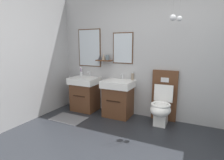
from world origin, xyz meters
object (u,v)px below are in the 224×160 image
object	(u,v)px
soap_dispenser	(133,76)
toilet	(162,104)
vanity_sink_right	(118,97)
vanity_sink_left	(85,93)
toothbrush_cup	(81,73)

from	to	relation	value
soap_dispenser	toilet	bearing A→B (deg)	-14.36
vanity_sink_right	toilet	xyz separation A→B (m)	(0.90, 0.03, -0.02)
vanity_sink_left	toilet	size ratio (longest dim) A/B	0.76
soap_dispenser	toothbrush_cup	bearing A→B (deg)	-179.57
toilet	toothbrush_cup	bearing A→B (deg)	175.30
toilet	toothbrush_cup	xyz separation A→B (m)	(-1.96, 0.16, 0.44)
vanity_sink_right	toilet	size ratio (longest dim) A/B	0.76
vanity_sink_left	soap_dispenser	distance (m)	1.17
toothbrush_cup	soap_dispenser	world-z (taller)	toothbrush_cup
vanity_sink_left	vanity_sink_right	xyz separation A→B (m)	(0.83, 0.00, 0.00)
toilet	toothbrush_cup	world-z (taller)	toilet
vanity_sink_right	vanity_sink_left	bearing A→B (deg)	180.00
vanity_sink_right	toothbrush_cup	world-z (taller)	toothbrush_cup
vanity_sink_left	toothbrush_cup	xyz separation A→B (m)	(-0.23, 0.19, 0.42)
vanity_sink_right	toilet	world-z (taller)	toilet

